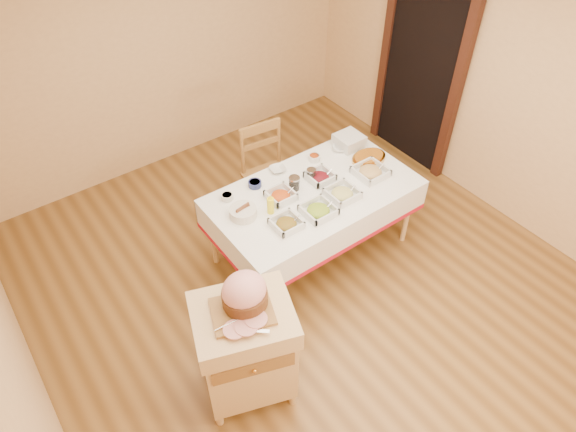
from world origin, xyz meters
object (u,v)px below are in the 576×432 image
object	(u,v)px
preserve_jar_right	(311,175)
plate_stack	(349,141)
ham_on_board	(244,295)
brass_platter	(369,158)
dining_chair	(269,174)
butcher_cart	(246,347)
preserve_jar_left	(294,184)
dining_table	(313,205)
mustard_bottle	(271,205)
bread_basket	(243,212)

from	to	relation	value
preserve_jar_right	plate_stack	xyz separation A→B (m)	(0.61, 0.19, 0.01)
ham_on_board	brass_platter	world-z (taller)	ham_on_board
dining_chair	brass_platter	xyz separation A→B (m)	(0.73, -0.61, 0.25)
butcher_cart	preserve_jar_left	bearing A→B (deg)	40.25
dining_table	preserve_jar_right	bearing A→B (deg)	61.10
plate_stack	mustard_bottle	bearing A→B (deg)	-163.91
dining_chair	preserve_jar_right	distance (m)	0.60
dining_table	preserve_jar_left	size ratio (longest dim) A/B	14.42
bread_basket	brass_platter	world-z (taller)	bread_basket
preserve_jar_right	plate_stack	bearing A→B (deg)	17.00
dining_table	plate_stack	world-z (taller)	plate_stack
dining_table	dining_chair	size ratio (longest dim) A/B	1.77
ham_on_board	dining_chair	bearing A→B (deg)	50.99
mustard_bottle	plate_stack	bearing A→B (deg)	16.09
ham_on_board	mustard_bottle	xyz separation A→B (m)	(0.76, 0.81, -0.22)
dining_chair	bread_basket	world-z (taller)	dining_chair
brass_platter	dining_chair	bearing A→B (deg)	140.03
preserve_jar_left	bread_basket	size ratio (longest dim) A/B	0.56
butcher_cart	brass_platter	distance (m)	2.17
butcher_cart	preserve_jar_left	size ratio (longest dim) A/B	7.45
ham_on_board	mustard_bottle	world-z (taller)	ham_on_board
dining_table	preserve_jar_left	world-z (taller)	preserve_jar_left
butcher_cart	ham_on_board	bearing A→B (deg)	38.09
dining_table	mustard_bottle	size ratio (longest dim) A/B	9.69
dining_table	ham_on_board	bearing A→B (deg)	-146.52
butcher_cart	mustard_bottle	xyz separation A→B (m)	(0.80, 0.84, 0.31)
dining_chair	mustard_bottle	size ratio (longest dim) A/B	5.46
dining_table	dining_chair	distance (m)	0.67
ham_on_board	bread_basket	world-z (taller)	ham_on_board
preserve_jar_left	brass_platter	xyz separation A→B (m)	(0.82, -0.07, -0.04)
bread_basket	plate_stack	bearing A→B (deg)	9.80
preserve_jar_left	preserve_jar_right	bearing A→B (deg)	4.97
dining_chair	plate_stack	distance (m)	0.84
dining_table	brass_platter	size ratio (longest dim) A/B	5.15
preserve_jar_right	plate_stack	distance (m)	0.64
dining_table	brass_platter	bearing A→B (deg)	4.44
butcher_cart	brass_platter	xyz separation A→B (m)	(1.96, 0.90, 0.25)
preserve_jar_left	dining_chair	bearing A→B (deg)	80.29
butcher_cart	preserve_jar_left	distance (m)	1.52
butcher_cart	brass_platter	world-z (taller)	butcher_cart
butcher_cart	bread_basket	xyz separation A→B (m)	(0.59, 0.94, 0.27)
dining_chair	plate_stack	size ratio (longest dim) A/B	4.23
ham_on_board	brass_platter	xyz separation A→B (m)	(1.92, 0.86, -0.28)
butcher_cart	dining_table	bearing A→B (deg)	33.65
preserve_jar_left	preserve_jar_right	world-z (taller)	preserve_jar_left
preserve_jar_left	mustard_bottle	size ratio (longest dim) A/B	0.67
dining_table	ham_on_board	world-z (taller)	ham_on_board
ham_on_board	brass_platter	bearing A→B (deg)	24.21
mustard_bottle	brass_platter	world-z (taller)	mustard_bottle
preserve_jar_left	plate_stack	bearing A→B (deg)	14.11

